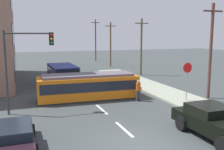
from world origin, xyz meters
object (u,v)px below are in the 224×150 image
object	(u,v)px
pickup_truck_parked	(217,122)
stop_sign	(187,74)
pedestrian_crossing	(138,89)
traffic_light_mast	(25,56)
utility_pole_far	(111,43)
utility_pole_mid	(141,46)
utility_pole_distant	(96,39)
parked_sedan_near	(12,137)
streetcar_tram	(88,86)
city_bus	(63,73)
utility_pole_near	(211,50)

from	to	relation	value
pickup_truck_parked	stop_sign	distance (m)	7.06
pedestrian_crossing	traffic_light_mast	world-z (taller)	traffic_light_mast
pickup_truck_parked	utility_pole_far	size ratio (longest dim) A/B	0.71
pickup_truck_parked	utility_pole_mid	world-z (taller)	utility_pole_mid
stop_sign	traffic_light_mast	bearing A→B (deg)	173.64
utility_pole_distant	utility_pole_far	bearing A→B (deg)	-92.42
parked_sedan_near	stop_sign	world-z (taller)	stop_sign
stop_sign	utility_pole_far	xyz separation A→B (m)	(2.12, 23.07, 1.50)
streetcar_tram	traffic_light_mast	distance (m)	5.82
utility_pole_mid	utility_pole_distant	world-z (taller)	utility_pole_distant
city_bus	traffic_light_mast	size ratio (longest dim) A/B	1.00
stop_sign	utility_pole_far	distance (m)	23.22
city_bus	utility_pole_mid	bearing A→B (deg)	11.84
city_bus	utility_pole_mid	xyz separation A→B (m)	(10.25, 2.15, 2.63)
pedestrian_crossing	parked_sedan_near	world-z (taller)	pedestrian_crossing
pedestrian_crossing	utility_pole_distant	bearing A→B (deg)	79.49
stop_sign	utility_pole_mid	size ratio (longest dim) A/B	0.41
utility_pole_near	utility_pole_mid	xyz separation A→B (m)	(0.25, 12.75, -0.21)
pedestrian_crossing	stop_sign	xyz separation A→B (m)	(3.30, -1.52, 1.25)
pedestrian_crossing	pickup_truck_parked	bearing A→B (deg)	-86.39
city_bus	stop_sign	size ratio (longest dim) A/B	1.86
utility_pole_mid	pedestrian_crossing	bearing A→B (deg)	-117.15
utility_pole_far	stop_sign	bearing A→B (deg)	-95.25
city_bus	utility_pole_far	world-z (taller)	utility_pole_far
streetcar_tram	utility_pole_near	distance (m)	10.12
stop_sign	utility_pole_distant	size ratio (longest dim) A/B	0.36
city_bus	parked_sedan_near	world-z (taller)	city_bus
parked_sedan_near	pickup_truck_parked	bearing A→B (deg)	-11.84
streetcar_tram	utility_pole_mid	world-z (taller)	utility_pole_mid
streetcar_tram	city_bus	xyz separation A→B (m)	(-0.77, 7.60, 0.03)
parked_sedan_near	city_bus	bearing A→B (deg)	72.91
utility_pole_distant	utility_pole_mid	bearing A→B (deg)	-89.53
utility_pole_far	utility_pole_mid	bearing A→B (deg)	-86.63
streetcar_tram	utility_pole_mid	distance (m)	13.85
pickup_truck_parked	parked_sedan_near	bearing A→B (deg)	168.16
city_bus	utility_pole_far	size ratio (longest dim) A/B	0.76
utility_pole_far	utility_pole_distant	size ratio (longest dim) A/B	0.88
pickup_truck_parked	pedestrian_crossing	bearing A→B (deg)	93.61
city_bus	parked_sedan_near	size ratio (longest dim) A/B	1.27
stop_sign	utility_pole_mid	xyz separation A→B (m)	(2.70, 13.21, 1.52)
traffic_light_mast	streetcar_tram	bearing A→B (deg)	25.15
stop_sign	utility_pole_distant	xyz separation A→B (m)	(2.54, 32.99, 1.99)
city_bus	utility_pole_near	xyz separation A→B (m)	(10.00, -10.60, 2.83)
pickup_truck_parked	utility_pole_mid	bearing A→B (deg)	74.27
utility_pole_far	traffic_light_mast	bearing A→B (deg)	-121.90
streetcar_tram	pickup_truck_parked	distance (m)	10.57
utility_pole_near	pickup_truck_parked	bearing A→B (deg)	-127.76
pedestrian_crossing	utility_pole_near	bearing A→B (deg)	-10.36
streetcar_tram	utility_pole_distant	world-z (taller)	utility_pole_distant
city_bus	utility_pole_far	bearing A→B (deg)	51.15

